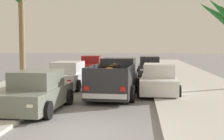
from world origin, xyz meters
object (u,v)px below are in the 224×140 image
at_px(pickup_truck, 115,80).
at_px(car_left_near, 91,65).
at_px(car_left_mid, 159,80).
at_px(car_right_mid, 37,92).
at_px(car_right_near, 68,76).
at_px(car_left_far, 150,67).

relative_size(pickup_truck, car_left_near, 1.23).
relative_size(car_left_mid, car_right_mid, 1.00).
bearing_deg(car_right_mid, car_left_mid, 42.80).
distance_m(pickup_truck, car_left_mid, 2.36).
distance_m(car_left_near, car_left_mid, 12.49).
relative_size(pickup_truck, car_right_mid, 1.23).
bearing_deg(car_right_mid, car_right_near, 92.13).
height_order(pickup_truck, car_right_mid, pickup_truck).
bearing_deg(car_left_mid, car_right_mid, -137.20).
height_order(car_left_mid, car_left_far, same).
distance_m(car_right_near, car_left_mid, 5.43).
height_order(car_left_near, car_left_far, same).
relative_size(car_left_near, car_right_near, 1.00).
distance_m(pickup_truck, car_left_far, 10.89).
bearing_deg(car_left_far, car_left_near, 163.76).
bearing_deg(pickup_truck, car_left_mid, 20.93).
distance_m(pickup_truck, car_right_mid, 4.55).
xyz_separation_m(car_right_near, car_left_far, (4.94, 8.05, 0.00)).
xyz_separation_m(car_right_near, car_right_mid, (0.23, -6.33, 0.00)).
bearing_deg(car_left_mid, car_left_near, 114.86).
distance_m(car_left_near, car_right_mid, 15.86).
height_order(pickup_truck, car_right_near, pickup_truck).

